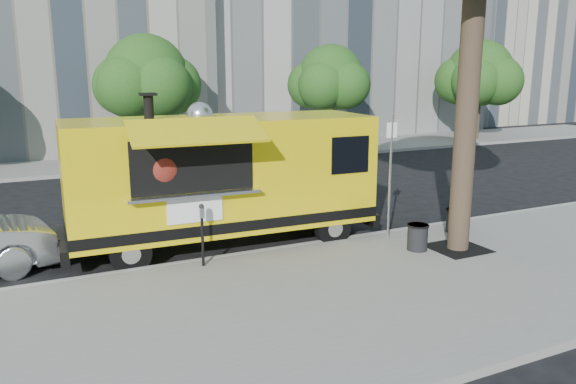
% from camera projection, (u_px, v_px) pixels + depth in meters
% --- Properties ---
extents(ground, '(120.00, 120.00, 0.00)m').
position_uv_depth(ground, '(301.00, 237.00, 14.26)').
color(ground, black).
rests_on(ground, ground).
extents(sidewalk, '(60.00, 6.00, 0.15)m').
position_uv_depth(sidewalk, '(397.00, 289.00, 10.74)').
color(sidewalk, gray).
rests_on(sidewalk, ground).
extents(curb, '(60.00, 0.14, 0.16)m').
position_uv_depth(curb, '(319.00, 244.00, 13.43)').
color(curb, '#999993').
rests_on(curb, ground).
extents(far_sidewalk, '(60.00, 5.00, 0.15)m').
position_uv_depth(far_sidewalk, '(169.00, 159.00, 26.10)').
color(far_sidewalk, gray).
rests_on(far_sidewalk, ground).
extents(building_right, '(16.00, 12.00, 16.00)m').
position_uv_depth(building_right, '(491.00, 21.00, 46.41)').
color(building_right, '#B7B098').
rests_on(building_right, ground).
extents(tree_well, '(1.20, 1.20, 0.02)m').
position_uv_depth(tree_well, '(457.00, 248.00, 12.88)').
color(tree_well, black).
rests_on(tree_well, sidewalk).
extents(far_tree_b, '(3.60, 3.60, 5.50)m').
position_uv_depth(far_tree_b, '(146.00, 77.00, 24.16)').
color(far_tree_b, '#33261C').
rests_on(far_tree_b, far_sidewalk).
extents(far_tree_c, '(3.24, 3.24, 5.21)m').
position_uv_depth(far_tree_c, '(331.00, 78.00, 27.76)').
color(far_tree_c, '#33261C').
rests_on(far_tree_c, far_sidewalk).
extents(far_tree_d, '(3.78, 3.78, 5.64)m').
position_uv_depth(far_tree_d, '(480.00, 73.00, 32.17)').
color(far_tree_d, '#33261C').
rests_on(far_tree_d, far_sidewalk).
extents(sign_post, '(0.28, 0.06, 3.00)m').
position_uv_depth(sign_post, '(390.00, 171.00, 13.16)').
color(sign_post, silver).
rests_on(sign_post, sidewalk).
extents(parking_meter, '(0.11, 0.11, 1.33)m').
position_uv_depth(parking_meter, '(202.00, 228.00, 11.59)').
color(parking_meter, black).
rests_on(parking_meter, sidewalk).
extents(food_truck, '(7.47, 3.57, 3.65)m').
position_uv_depth(food_truck, '(221.00, 176.00, 13.17)').
color(food_truck, yellow).
rests_on(food_truck, ground).
extents(trash_bin_left, '(0.49, 0.49, 0.59)m').
position_uv_depth(trash_bin_left, '(455.00, 219.00, 14.15)').
color(trash_bin_left, black).
rests_on(trash_bin_left, sidewalk).
extents(trash_bin_right, '(0.50, 0.50, 0.60)m').
position_uv_depth(trash_bin_right, '(418.00, 236.00, 12.72)').
color(trash_bin_right, black).
rests_on(trash_bin_right, sidewalk).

